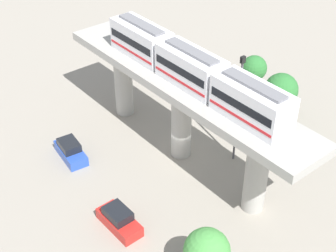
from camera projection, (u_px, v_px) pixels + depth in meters
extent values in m
plane|color=gray|center=(181.00, 153.00, 47.97)|extent=(120.00, 120.00, 0.00)
cylinder|color=#A8A59E|center=(257.00, 173.00, 39.87)|extent=(1.90, 1.90, 7.55)
cylinder|color=#A8A59E|center=(181.00, 122.00, 45.78)|extent=(1.90, 1.90, 7.55)
cylinder|color=#A8A59E|center=(123.00, 82.00, 51.69)|extent=(1.90, 1.90, 7.55)
cube|color=#A8A59E|center=(182.00, 83.00, 43.35)|extent=(5.20, 28.85, 0.80)
cube|color=silver|center=(252.00, 103.00, 37.17)|extent=(2.60, 6.60, 3.00)
cube|color=black|center=(252.00, 100.00, 37.03)|extent=(2.64, 6.07, 0.70)
cube|color=red|center=(251.00, 111.00, 37.61)|extent=(2.64, 6.34, 0.24)
cube|color=slate|center=(254.00, 85.00, 36.23)|extent=(1.10, 5.61, 0.24)
cube|color=silver|center=(191.00, 69.00, 41.55)|extent=(2.60, 6.60, 3.00)
cube|color=black|center=(191.00, 66.00, 41.41)|extent=(2.64, 6.07, 0.70)
cube|color=red|center=(191.00, 76.00, 41.99)|extent=(2.64, 6.34, 0.24)
cube|color=slate|center=(191.00, 51.00, 40.61)|extent=(1.10, 5.61, 0.24)
cube|color=silver|center=(142.00, 40.00, 45.94)|extent=(2.60, 6.60, 3.00)
cube|color=black|center=(142.00, 38.00, 45.79)|extent=(2.64, 6.07, 0.70)
cube|color=red|center=(142.00, 48.00, 46.37)|extent=(2.64, 6.34, 0.24)
cube|color=slate|center=(141.00, 24.00, 44.99)|extent=(1.10, 5.61, 0.24)
cube|color=red|center=(119.00, 222.00, 39.91)|extent=(1.86, 4.23, 1.00)
cube|color=black|center=(118.00, 214.00, 39.50)|extent=(1.67, 2.32, 0.76)
cube|color=#284CB7|center=(71.00, 153.00, 47.20)|extent=(2.29, 4.39, 1.00)
cube|color=black|center=(69.00, 145.00, 46.79)|extent=(1.91, 2.48, 0.76)
cylinder|color=brown|center=(252.00, 84.00, 56.35)|extent=(0.36, 0.36, 2.46)
sphere|color=#2D7233|center=(254.00, 68.00, 55.18)|extent=(2.89, 2.89, 2.89)
sphere|color=#479342|center=(207.00, 251.00, 33.80)|extent=(3.30, 3.30, 3.30)
cylinder|color=brown|center=(278.00, 110.00, 51.61)|extent=(0.36, 0.36, 2.90)
sphere|color=#2D7233|center=(281.00, 90.00, 50.21)|extent=(3.49, 3.49, 3.49)
cylinder|color=#4C4C51|center=(238.00, 114.00, 44.33)|extent=(0.20, 0.20, 10.35)
cube|color=black|center=(243.00, 60.00, 41.15)|extent=(0.44, 0.28, 0.60)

